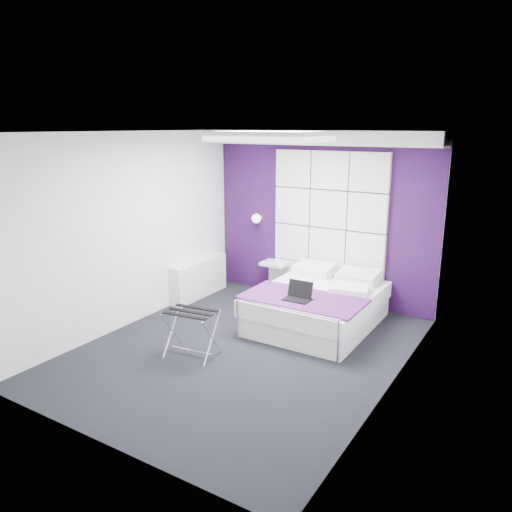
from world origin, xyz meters
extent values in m
plane|color=black|center=(0.00, 0.00, 0.00)|extent=(4.40, 4.40, 0.00)
plane|color=white|center=(0.00, 0.00, 2.60)|extent=(4.40, 4.40, 0.00)
plane|color=white|center=(0.00, 2.20, 1.30)|extent=(3.60, 0.00, 3.60)
plane|color=white|center=(-1.80, 0.00, 1.30)|extent=(0.00, 4.40, 4.40)
plane|color=white|center=(1.80, 0.00, 1.30)|extent=(0.00, 4.40, 4.40)
cube|color=#2F0E3E|center=(0.00, 2.19, 1.30)|extent=(3.58, 0.02, 2.58)
cube|color=white|center=(0.00, 1.95, 2.50)|extent=(3.58, 0.50, 0.20)
sphere|color=white|center=(-1.05, 2.06, 1.22)|extent=(0.15, 0.15, 0.15)
cube|color=white|center=(-1.69, 1.30, 0.30)|extent=(0.22, 1.20, 0.60)
cube|color=white|center=(0.43, 1.20, 0.14)|extent=(1.45, 1.81, 0.27)
cube|color=white|center=(0.43, 1.20, 0.38)|extent=(1.49, 1.85, 0.23)
cube|color=#531755|center=(0.43, 0.75, 0.51)|extent=(1.55, 0.81, 0.03)
cube|color=white|center=(-0.69, 2.02, 0.52)|extent=(0.43, 0.33, 0.05)
cube|color=black|center=(-0.44, -0.45, 0.55)|extent=(0.57, 0.42, 0.01)
cube|color=black|center=(0.41, 0.63, 0.53)|extent=(0.33, 0.23, 0.02)
cube|color=black|center=(0.41, 0.75, 0.65)|extent=(0.33, 0.01, 0.22)
camera|label=1|loc=(3.08, -4.72, 2.67)|focal=35.00mm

